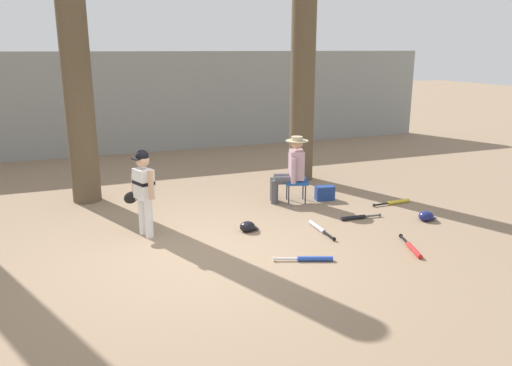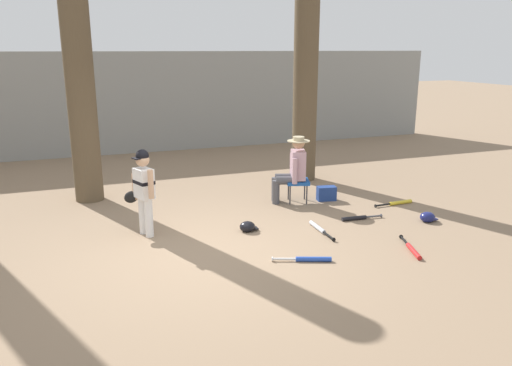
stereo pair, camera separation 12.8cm
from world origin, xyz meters
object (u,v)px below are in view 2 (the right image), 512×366
at_px(young_ballplayer, 143,187).
at_px(batting_helmet_black, 248,227).
at_px(handbag_beside_stool, 326,193).
at_px(bat_red_barrel, 412,249).
at_px(tree_behind_spectator, 306,73).
at_px(batting_helmet_navy, 428,217).
at_px(folding_stool, 298,182).
at_px(seated_spectator, 293,168).
at_px(bat_aluminum_silver, 319,229).
at_px(tree_near_player, 80,82).
at_px(bat_blue_youth, 309,259).
at_px(bat_yellow_trainer, 398,203).
at_px(bat_black_composite, 357,218).

height_order(young_ballplayer, batting_helmet_black, young_ballplayer).
height_order(handbag_beside_stool, bat_red_barrel, handbag_beside_stool).
xyz_separation_m(tree_behind_spectator, bat_red_barrel, (-0.33, -4.15, -2.19)).
distance_m(handbag_beside_stool, batting_helmet_navy, 1.89).
height_order(folding_stool, seated_spectator, seated_spectator).
relative_size(tree_behind_spectator, bat_aluminum_silver, 6.45).
bearing_deg(tree_behind_spectator, bat_red_barrel, -94.53).
height_order(tree_near_player, handbag_beside_stool, tree_near_player).
xyz_separation_m(tree_near_player, bat_blue_youth, (2.55, -3.94, -2.10)).
bearing_deg(young_ballplayer, bat_blue_youth, -43.13).
height_order(young_ballplayer, bat_yellow_trainer, young_ballplayer).
bearing_deg(bat_aluminum_silver, batting_helmet_black, 160.73).
distance_m(tree_near_player, handbag_beside_stool, 4.80).
bearing_deg(bat_red_barrel, seated_spectator, 102.19).
distance_m(bat_blue_youth, batting_helmet_navy, 2.61).
bearing_deg(seated_spectator, tree_near_player, 157.45).
height_order(handbag_beside_stool, bat_yellow_trainer, handbag_beside_stool).
relative_size(tree_behind_spectator, bat_black_composite, 7.17).
bearing_deg(batting_helmet_black, seated_spectator, 42.38).
xyz_separation_m(tree_near_player, folding_stool, (3.53, -1.46, -1.77)).
distance_m(tree_near_player, young_ballplayer, 2.69).
bearing_deg(young_ballplayer, bat_yellow_trainer, -0.57).
relative_size(handbag_beside_stool, batting_helmet_black, 1.19).
height_order(tree_near_player, bat_aluminum_silver, tree_near_player).
height_order(bat_blue_youth, bat_aluminum_silver, same).
height_order(tree_near_player, young_ballplayer, tree_near_player).
xyz_separation_m(handbag_beside_stool, bat_blue_youth, (-1.53, -2.38, -0.10)).
bearing_deg(bat_yellow_trainer, handbag_beside_stool, 147.36).
height_order(bat_blue_youth, bat_yellow_trainer, same).
bearing_deg(batting_helmet_navy, bat_black_composite, 155.67).
bearing_deg(handbag_beside_stool, bat_aluminum_silver, -121.88).
height_order(young_ballplayer, bat_black_composite, young_ballplayer).
height_order(tree_near_player, bat_red_barrel, tree_near_player).
bearing_deg(tree_behind_spectator, young_ballplayer, -148.85).
bearing_deg(batting_helmet_black, folding_stool, 39.59).
xyz_separation_m(handbag_beside_stool, batting_helmet_navy, (0.97, -1.62, -0.06)).
bearing_deg(bat_yellow_trainer, young_ballplayer, 179.43).
height_order(seated_spectator, bat_red_barrel, seated_spectator).
height_order(young_ballplayer, folding_stool, young_ballplayer).
bearing_deg(bat_red_barrel, tree_near_player, 134.21).
distance_m(young_ballplayer, bat_red_barrel, 3.92).
xyz_separation_m(seated_spectator, bat_aluminum_silver, (-0.23, -1.52, -0.61)).
relative_size(seated_spectator, bat_blue_youth, 1.59).
bearing_deg(bat_yellow_trainer, tree_near_player, 156.44).
bearing_deg(seated_spectator, tree_behind_spectator, 57.62).
relative_size(folding_stool, batting_helmet_navy, 1.72).
height_order(tree_near_player, folding_stool, tree_near_player).
relative_size(young_ballplayer, folding_stool, 2.58).
bearing_deg(bat_black_composite, tree_behind_spectator, 83.11).
bearing_deg(young_ballplayer, handbag_beside_stool, 10.76).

